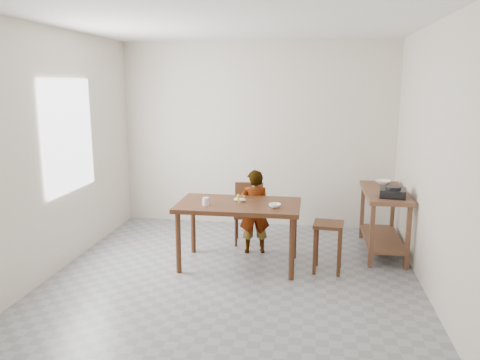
% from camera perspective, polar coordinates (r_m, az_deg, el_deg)
% --- Properties ---
extents(floor, '(4.00, 4.00, 0.04)m').
position_cam_1_polar(floor, '(5.33, -0.67, -11.68)').
color(floor, gray).
rests_on(floor, ground).
extents(ceiling, '(4.00, 4.00, 0.04)m').
position_cam_1_polar(ceiling, '(4.93, -0.75, 18.98)').
color(ceiling, white).
rests_on(ceiling, wall_back).
extents(wall_back, '(4.00, 0.04, 2.70)m').
position_cam_1_polar(wall_back, '(6.93, 2.06, 5.51)').
color(wall_back, beige).
rests_on(wall_back, ground).
extents(wall_front, '(4.00, 0.04, 2.70)m').
position_cam_1_polar(wall_front, '(3.01, -7.06, -2.65)').
color(wall_front, beige).
rests_on(wall_front, ground).
extents(wall_left, '(0.04, 4.00, 2.70)m').
position_cam_1_polar(wall_left, '(5.64, -21.42, 3.31)').
color(wall_left, beige).
rests_on(wall_left, ground).
extents(wall_right, '(0.04, 4.00, 2.70)m').
position_cam_1_polar(wall_right, '(5.03, 22.64, 2.29)').
color(wall_right, beige).
rests_on(wall_right, ground).
extents(window_pane, '(0.02, 1.10, 1.30)m').
position_cam_1_polar(window_pane, '(5.77, -20.11, 5.07)').
color(window_pane, white).
rests_on(window_pane, wall_left).
extents(dining_table, '(1.40, 0.80, 0.75)m').
position_cam_1_polar(dining_table, '(5.47, -0.16, -6.64)').
color(dining_table, '#432312').
rests_on(dining_table, floor).
extents(prep_counter, '(0.50, 1.20, 0.80)m').
position_cam_1_polar(prep_counter, '(6.13, 17.04, -4.87)').
color(prep_counter, brown).
rests_on(prep_counter, floor).
extents(child, '(0.44, 0.34, 1.06)m').
position_cam_1_polar(child, '(5.83, 1.75, -3.87)').
color(child, silver).
rests_on(child, floor).
extents(dining_chair, '(0.42, 0.42, 0.79)m').
position_cam_1_polar(dining_chair, '(6.22, 1.07, -4.17)').
color(dining_chair, '#432312').
rests_on(dining_chair, floor).
extents(stool, '(0.35, 0.35, 0.57)m').
position_cam_1_polar(stool, '(5.42, 10.64, -8.04)').
color(stool, '#432312').
rests_on(stool, floor).
extents(glass_tumbler, '(0.07, 0.07, 0.09)m').
position_cam_1_polar(glass_tumbler, '(5.26, -4.20, -2.63)').
color(glass_tumbler, silver).
rests_on(glass_tumbler, dining_table).
extents(small_bowl, '(0.14, 0.14, 0.04)m').
position_cam_1_polar(small_bowl, '(5.19, 4.26, -3.12)').
color(small_bowl, white).
rests_on(small_bowl, dining_table).
extents(banana, '(0.19, 0.16, 0.06)m').
position_cam_1_polar(banana, '(5.42, -0.02, -2.36)').
color(banana, '#D8BD51').
rests_on(banana, dining_table).
extents(serving_bowl, '(0.26, 0.26, 0.05)m').
position_cam_1_polar(serving_bowl, '(6.42, 17.05, -0.24)').
color(serving_bowl, white).
rests_on(serving_bowl, prep_counter).
extents(gas_burner, '(0.33, 0.33, 0.10)m').
position_cam_1_polar(gas_burner, '(5.71, 18.14, -1.50)').
color(gas_burner, black).
rests_on(gas_burner, prep_counter).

